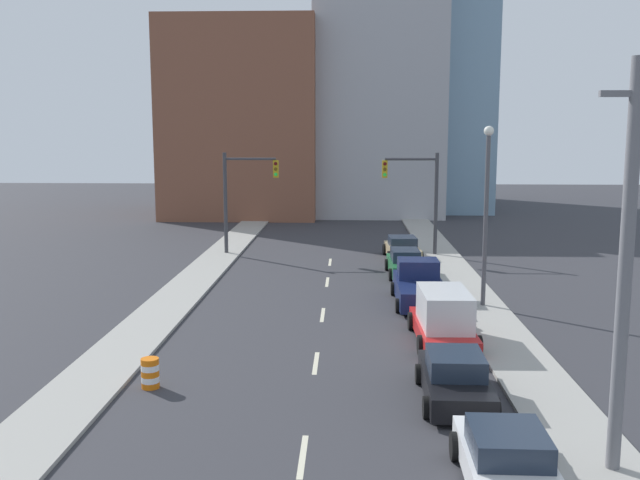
# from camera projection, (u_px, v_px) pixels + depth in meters

# --- Properties ---
(sidewalk_left) EXTENTS (2.38, 90.47, 0.13)m
(sidewalk_left) POSITION_uv_depth(u_px,v_px,m) (241.00, 236.00, 54.19)
(sidewalk_left) COLOR #9E9B93
(sidewalk_left) RESTS_ON ground
(sidewalk_right) EXTENTS (2.38, 90.47, 0.13)m
(sidewalk_right) POSITION_uv_depth(u_px,v_px,m) (427.00, 237.00, 53.63)
(sidewalk_right) COLOR #9E9B93
(sidewalk_right) RESTS_ON ground
(lane_stripe_at_8m) EXTENTS (0.16, 2.40, 0.01)m
(lane_stripe_at_8m) POSITION_uv_depth(u_px,v_px,m) (303.00, 456.00, 17.55)
(lane_stripe_at_8m) COLOR beige
(lane_stripe_at_8m) RESTS_ON ground
(lane_stripe_at_16m) EXTENTS (0.16, 2.40, 0.01)m
(lane_stripe_at_16m) POSITION_uv_depth(u_px,v_px,m) (316.00, 363.00, 24.60)
(lane_stripe_at_16m) COLOR beige
(lane_stripe_at_16m) RESTS_ON ground
(lane_stripe_at_22m) EXTENTS (0.16, 2.40, 0.01)m
(lane_stripe_at_22m) POSITION_uv_depth(u_px,v_px,m) (323.00, 315.00, 31.05)
(lane_stripe_at_22m) COLOR beige
(lane_stripe_at_22m) RESTS_ON ground
(lane_stripe_at_29m) EXTENTS (0.16, 2.40, 0.01)m
(lane_stripe_at_29m) POSITION_uv_depth(u_px,v_px,m) (327.00, 282.00, 37.80)
(lane_stripe_at_29m) COLOR beige
(lane_stripe_at_29m) RESTS_ON ground
(lane_stripe_at_35m) EXTENTS (0.16, 2.40, 0.01)m
(lane_stripe_at_35m) POSITION_uv_depth(u_px,v_px,m) (330.00, 262.00, 43.53)
(lane_stripe_at_35m) COLOR beige
(lane_stripe_at_35m) RESTS_ON ground
(building_brick_left) EXTENTS (14.00, 16.00, 17.91)m
(building_brick_left) POSITION_uv_depth(u_px,v_px,m) (246.00, 120.00, 68.99)
(building_brick_left) COLOR brown
(building_brick_left) RESTS_ON ground
(building_office_center) EXTENTS (12.00, 20.00, 27.96)m
(building_office_center) POSITION_uv_depth(u_px,v_px,m) (376.00, 70.00, 71.68)
(building_office_center) COLOR #A8A8AD
(building_office_center) RESTS_ON ground
(building_glass_right) EXTENTS (13.00, 20.00, 32.28)m
(building_glass_right) POSITION_uv_depth(u_px,v_px,m) (419.00, 52.00, 75.12)
(building_glass_right) COLOR #7A9EB7
(building_glass_right) RESTS_ON ground
(traffic_signal_left) EXTENTS (3.57, 0.35, 6.58)m
(traffic_signal_left) POSITION_uv_depth(u_px,v_px,m) (240.00, 190.00, 45.60)
(traffic_signal_left) COLOR #38383D
(traffic_signal_left) RESTS_ON ground
(traffic_signal_right) EXTENTS (3.57, 0.35, 6.58)m
(traffic_signal_right) POSITION_uv_depth(u_px,v_px,m) (422.00, 191.00, 45.14)
(traffic_signal_right) COLOR #38383D
(traffic_signal_right) RESTS_ON ground
(utility_pole_right_near) EXTENTS (1.60, 0.32, 9.54)m
(utility_pole_right_near) POSITION_uv_depth(u_px,v_px,m) (625.00, 268.00, 15.98)
(utility_pole_right_near) COLOR slate
(utility_pole_right_near) RESTS_ON ground
(traffic_barrel) EXTENTS (0.56, 0.56, 0.95)m
(traffic_barrel) POSITION_uv_depth(u_px,v_px,m) (150.00, 373.00, 22.16)
(traffic_barrel) COLOR orange
(traffic_barrel) RESTS_ON ground
(street_lamp) EXTENTS (0.44, 0.44, 8.16)m
(street_lamp) POSITION_uv_depth(u_px,v_px,m) (486.00, 204.00, 31.61)
(street_lamp) COLOR #4C4C51
(street_lamp) RESTS_ON ground
(sedan_white) EXTENTS (2.21, 4.36, 1.38)m
(sedan_white) POSITION_uv_depth(u_px,v_px,m) (507.00, 461.00, 15.89)
(sedan_white) COLOR silver
(sedan_white) RESTS_ON ground
(sedan_black) EXTENTS (2.17, 4.50, 1.47)m
(sedan_black) POSITION_uv_depth(u_px,v_px,m) (455.00, 379.00, 21.10)
(sedan_black) COLOR black
(sedan_black) RESTS_ON ground
(box_truck_red) EXTENTS (2.36, 5.26, 2.05)m
(box_truck_red) POSITION_uv_depth(u_px,v_px,m) (444.00, 318.00, 26.82)
(box_truck_red) COLOR red
(box_truck_red) RESTS_ON ground
(pickup_truck_navy) EXTENTS (2.43, 5.49, 1.94)m
(pickup_truck_navy) POSITION_uv_depth(u_px,v_px,m) (419.00, 286.00, 33.11)
(pickup_truck_navy) COLOR #141E47
(pickup_truck_navy) RESTS_ON ground
(sedan_green) EXTENTS (2.08, 4.69, 1.46)m
(sedan_green) POSITION_uv_depth(u_px,v_px,m) (405.00, 264.00, 39.45)
(sedan_green) COLOR #1E6033
(sedan_green) RESTS_ON ground
(sedan_tan) EXTENTS (2.34, 4.52, 1.39)m
(sedan_tan) POSITION_uv_depth(u_px,v_px,m) (402.00, 248.00, 44.74)
(sedan_tan) COLOR tan
(sedan_tan) RESTS_ON ground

